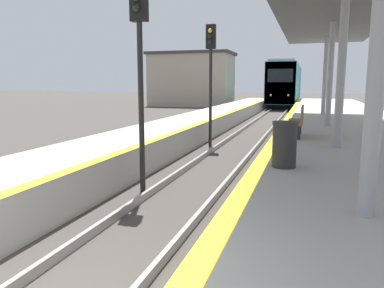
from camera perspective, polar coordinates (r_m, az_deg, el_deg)
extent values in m
cube|color=black|center=(44.46, 14.05, 6.13)|extent=(2.36, 17.36, 0.55)
cube|color=teal|center=(44.41, 14.16, 8.97)|extent=(2.78, 19.28, 3.87)
cube|color=red|center=(34.87, 13.26, 9.02)|extent=(2.72, 0.16, 3.79)
cube|color=black|center=(34.81, 13.29, 10.13)|extent=(2.22, 0.06, 1.16)
cube|color=gray|center=(44.46, 14.27, 11.62)|extent=(2.36, 18.32, 0.24)
sphere|color=white|center=(34.88, 11.93, 7.32)|extent=(0.18, 0.18, 0.18)
sphere|color=white|center=(34.77, 14.45, 7.22)|extent=(0.18, 0.18, 0.18)
cylinder|color=black|center=(8.34, -7.75, 5.18)|extent=(0.12, 0.12, 3.75)
sphere|color=black|center=(8.35, -8.49, 19.79)|extent=(0.16, 0.16, 0.16)
cylinder|color=black|center=(14.62, 2.83, 6.94)|extent=(0.12, 0.12, 3.75)
cube|color=black|center=(14.72, 2.90, 16.02)|extent=(0.36, 0.20, 0.90)
sphere|color=yellow|center=(14.62, 2.77, 16.86)|extent=(0.16, 0.16, 0.16)
sphere|color=black|center=(14.59, 2.77, 16.08)|extent=(0.16, 0.16, 0.16)
sphere|color=black|center=(14.57, 2.76, 15.29)|extent=(0.16, 0.16, 0.16)
cylinder|color=#99999E|center=(4.85, 26.48, 12.16)|extent=(0.20, 0.20, 3.84)
cylinder|color=#99999E|center=(9.96, 21.80, 10.45)|extent=(0.20, 0.20, 3.84)
cylinder|color=#99999E|center=(15.10, 20.31, 9.89)|extent=(0.20, 0.20, 3.84)
cylinder|color=#99999E|center=(20.24, 19.58, 9.61)|extent=(0.20, 0.20, 3.84)
cube|color=#3F3F44|center=(12.74, 21.45, 19.21)|extent=(3.91, 20.59, 0.20)
cylinder|color=#262628|center=(7.35, 13.89, -0.31)|extent=(0.46, 0.46, 0.82)
cylinder|color=#262626|center=(7.29, 14.03, 3.10)|extent=(0.48, 0.48, 0.06)
cube|color=brown|center=(11.73, 15.48, 3.24)|extent=(0.44, 1.61, 0.08)
cube|color=brown|center=(11.70, 16.47, 4.47)|extent=(0.06, 1.61, 0.44)
cube|color=#262628|center=(11.12, 15.31, 1.70)|extent=(0.35, 0.08, 0.40)
cube|color=#262628|center=(12.39, 15.53, 2.43)|extent=(0.35, 0.08, 0.40)
cube|color=tan|center=(41.80, -0.03, 9.62)|extent=(8.63, 5.10, 5.50)
cube|color=#383333|center=(41.92, -0.03, 13.59)|extent=(9.06, 5.35, 0.30)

